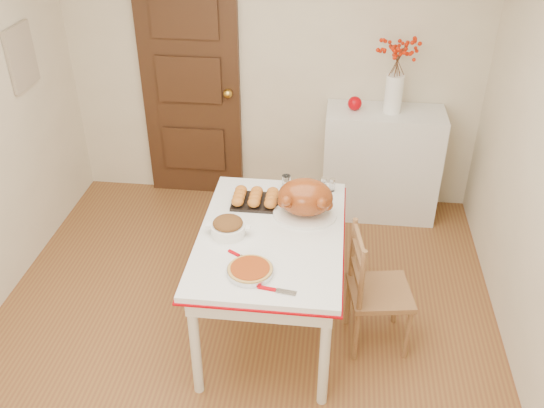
# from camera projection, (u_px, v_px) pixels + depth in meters

# --- Properties ---
(floor) EXTENTS (3.50, 4.00, 0.00)m
(floor) POSITION_uv_depth(u_px,v_px,m) (237.00, 348.00, 3.90)
(floor) COLOR brown
(floor) RESTS_ON ground
(wall_back) EXTENTS (3.50, 0.00, 2.50)m
(wall_back) POSITION_uv_depth(u_px,v_px,m) (272.00, 63.00, 4.90)
(wall_back) COLOR beige
(wall_back) RESTS_ON ground
(door_back) EXTENTS (0.85, 0.06, 2.06)m
(door_back) POSITION_uv_depth(u_px,v_px,m) (191.00, 86.00, 5.06)
(door_back) COLOR #352011
(door_back) RESTS_ON ground
(photo_board) EXTENTS (0.03, 0.35, 0.45)m
(photo_board) POSITION_uv_depth(u_px,v_px,m) (21.00, 57.00, 4.27)
(photo_board) COLOR #B9AF8C
(photo_board) RESTS_ON ground
(sideboard) EXTENTS (0.96, 0.43, 0.96)m
(sideboard) POSITION_uv_depth(u_px,v_px,m) (381.00, 164.00, 5.04)
(sideboard) COLOR silver
(sideboard) RESTS_ON floor
(kitchen_table) EXTENTS (0.90, 1.32, 0.79)m
(kitchen_table) POSITION_uv_depth(u_px,v_px,m) (271.00, 283.00, 3.85)
(kitchen_table) COLOR white
(kitchen_table) RESTS_ON floor
(chair_oak) EXTENTS (0.44, 0.44, 0.86)m
(chair_oak) POSITION_uv_depth(u_px,v_px,m) (380.00, 290.00, 3.74)
(chair_oak) COLOR brown
(chair_oak) RESTS_ON floor
(berry_vase) EXTENTS (0.33, 0.33, 0.64)m
(berry_vase) POSITION_uv_depth(u_px,v_px,m) (396.00, 74.00, 4.60)
(berry_vase) COLOR white
(berry_vase) RESTS_ON sideboard
(apple) EXTENTS (0.11, 0.11, 0.11)m
(apple) POSITION_uv_depth(u_px,v_px,m) (355.00, 103.00, 4.77)
(apple) COLOR #A80007
(apple) RESTS_ON sideboard
(turkey_platter) EXTENTS (0.47, 0.40, 0.26)m
(turkey_platter) POSITION_uv_depth(u_px,v_px,m) (305.00, 199.00, 3.72)
(turkey_platter) COLOR #9E4118
(turkey_platter) RESTS_ON kitchen_table
(pumpkin_pie) EXTENTS (0.29, 0.29, 0.05)m
(pumpkin_pie) POSITION_uv_depth(u_px,v_px,m) (250.00, 270.00, 3.29)
(pumpkin_pie) COLOR maroon
(pumpkin_pie) RESTS_ON kitchen_table
(stuffing_dish) EXTENTS (0.31, 0.26, 0.11)m
(stuffing_dish) POSITION_uv_depth(u_px,v_px,m) (228.00, 227.00, 3.60)
(stuffing_dish) COLOR brown
(stuffing_dish) RESTS_ON kitchen_table
(rolls_tray) EXTENTS (0.31, 0.24, 0.08)m
(rolls_tray) POSITION_uv_depth(u_px,v_px,m) (255.00, 198.00, 3.90)
(rolls_tray) COLOR #B96925
(rolls_tray) RESTS_ON kitchen_table
(pie_server) EXTENTS (0.22, 0.09, 0.01)m
(pie_server) POSITION_uv_depth(u_px,v_px,m) (277.00, 290.00, 3.18)
(pie_server) COLOR silver
(pie_server) RESTS_ON kitchen_table
(carving_knife) EXTENTS (0.22, 0.16, 0.01)m
(carving_knife) POSITION_uv_depth(u_px,v_px,m) (243.00, 258.00, 3.42)
(carving_knife) COLOR silver
(carving_knife) RESTS_ON kitchen_table
(drinking_glass) EXTENTS (0.07, 0.07, 0.10)m
(drinking_glass) POSITION_uv_depth(u_px,v_px,m) (286.00, 182.00, 4.06)
(drinking_glass) COLOR white
(drinking_glass) RESTS_ON kitchen_table
(shaker_pair) EXTENTS (0.10, 0.04, 0.09)m
(shaker_pair) POSITION_uv_depth(u_px,v_px,m) (328.00, 185.00, 4.04)
(shaker_pair) COLOR white
(shaker_pair) RESTS_ON kitchen_table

